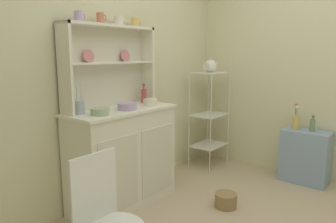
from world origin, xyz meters
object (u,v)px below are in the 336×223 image
at_px(cup_lilac_0, 79,16).
at_px(oil_bottle, 312,125).
at_px(wire_chair, 105,215).
at_px(utensil_jar, 80,107).
at_px(floor_basket, 226,200).
at_px(bakers_rack, 209,110).
at_px(jam_bottle, 144,95).
at_px(hutch_cabinet, 123,156).
at_px(side_shelf_blue, 305,156).
at_px(hutch_shelf_unit, 108,60).
at_px(bowl_mixing_large, 100,112).
at_px(flower_vase, 296,120).
at_px(porcelain_teapot, 210,66).

bearing_deg(cup_lilac_0, oil_bottle, -34.63).
distance_m(wire_chair, utensil_jar, 1.09).
xyz_separation_m(wire_chair, floor_basket, (1.41, 0.01, -0.45)).
bearing_deg(wire_chair, oil_bottle, 21.34).
height_order(bakers_rack, jam_bottle, bakers_rack).
height_order(bakers_rack, cup_lilac_0, cup_lilac_0).
relative_size(hutch_cabinet, side_shelf_blue, 1.81).
distance_m(jam_bottle, oil_bottle, 1.80).
xyz_separation_m(side_shelf_blue, cup_lilac_0, (-1.91, 1.27, 1.39)).
height_order(hutch_shelf_unit, side_shelf_blue, hutch_shelf_unit).
height_order(hutch_cabinet, bowl_mixing_large, bowl_mixing_large).
relative_size(bowl_mixing_large, oil_bottle, 0.89).
bearing_deg(flower_vase, oil_bottle, -89.51).
bearing_deg(utensil_jar, hutch_cabinet, -11.52).
distance_m(hutch_shelf_unit, side_shelf_blue, 2.32).
distance_m(cup_lilac_0, porcelain_teapot, 1.77).
relative_size(jam_bottle, porcelain_teapot, 0.78).
bearing_deg(side_shelf_blue, flower_vase, 90.68).
bearing_deg(bowl_mixing_large, cup_lilac_0, 94.48).
bearing_deg(utensil_jar, wire_chair, -119.66).
height_order(hutch_shelf_unit, bakers_rack, hutch_shelf_unit).
relative_size(bakers_rack, flower_vase, 4.01).
bearing_deg(hutch_cabinet, oil_bottle, -36.91).
bearing_deg(hutch_shelf_unit, hutch_cabinet, -90.00).
distance_m(bakers_rack, flower_vase, 1.00).
relative_size(hutch_shelf_unit, wire_chair, 1.13).
relative_size(bowl_mixing_large, utensil_jar, 0.61).
height_order(hutch_shelf_unit, flower_vase, hutch_shelf_unit).
relative_size(cup_lilac_0, utensil_jar, 0.34).
bearing_deg(utensil_jar, bowl_mixing_large, -61.96).
bearing_deg(jam_bottle, hutch_cabinet, -167.26).
distance_m(floor_basket, cup_lilac_0, 2.03).
xyz_separation_m(bakers_rack, flower_vase, (0.20, -0.97, -0.03)).
bearing_deg(hutch_cabinet, cup_lilac_0, 158.89).
relative_size(bakers_rack, utensil_jar, 4.66).
relative_size(hutch_cabinet, oil_bottle, 6.08).
bearing_deg(jam_bottle, bakers_rack, -8.06).
xyz_separation_m(hutch_shelf_unit, jam_bottle, (0.38, -0.08, -0.35)).
bearing_deg(bakers_rack, flower_vase, -78.23).
xyz_separation_m(wire_chair, cup_lilac_0, (0.56, 0.91, 1.16)).
distance_m(floor_basket, porcelain_teapot, 1.62).
xyz_separation_m(hutch_cabinet, bowl_mixing_large, (-0.30, -0.07, 0.47)).
height_order(hutch_shelf_unit, utensil_jar, hutch_shelf_unit).
height_order(floor_basket, utensil_jar, utensil_jar).
bearing_deg(jam_bottle, cup_lilac_0, 177.05).
relative_size(porcelain_teapot, oil_bottle, 1.41).
bearing_deg(floor_basket, flower_vase, -13.59).
height_order(floor_basket, flower_vase, flower_vase).
bearing_deg(bowl_mixing_large, utensil_jar, 118.04).
bearing_deg(jam_bottle, oil_bottle, -46.61).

